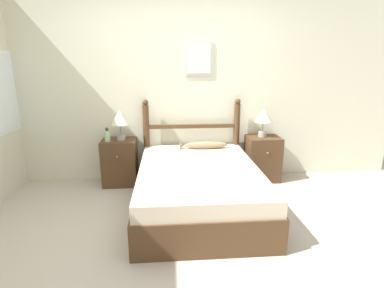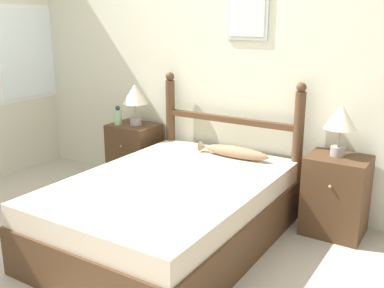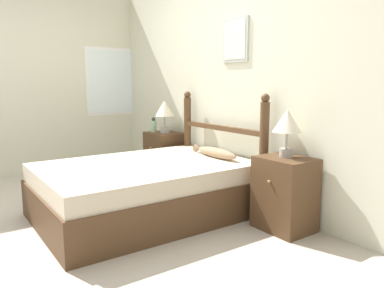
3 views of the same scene
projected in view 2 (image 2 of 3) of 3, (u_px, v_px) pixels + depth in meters
name	position (u px, v px, depth m)	size (l,w,h in m)	color
ground_plane	(83.00, 275.00, 2.95)	(16.00, 16.00, 0.00)	#B7AD9E
wall_back	(215.00, 59.00, 4.01)	(6.40, 0.08, 2.55)	beige
bed	(171.00, 211.00, 3.32)	(1.34, 1.91, 0.50)	#4C331E
headboard	(229.00, 138.00, 3.97)	(1.34, 0.09, 1.14)	#4C331E
nightstand_left	(135.00, 155.00, 4.47)	(0.45, 0.39, 0.62)	#4C331E
nightstand_right	(336.00, 195.00, 3.45)	(0.45, 0.39, 0.62)	#4C331E
table_lamp_left	(135.00, 96.00, 4.27)	(0.24, 0.24, 0.40)	gray
table_lamp_right	(341.00, 119.00, 3.31)	(0.24, 0.24, 0.40)	gray
bottle	(118.00, 116.00, 4.36)	(0.07, 0.07, 0.19)	#99C699
fish_pillow	(234.00, 152.00, 3.75)	(0.65, 0.11, 0.10)	#997A5B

